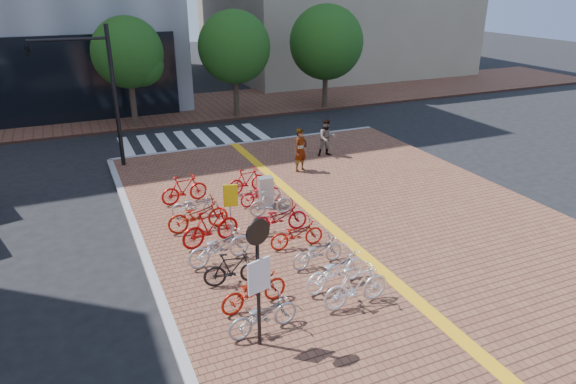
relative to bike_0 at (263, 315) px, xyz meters
name	(u,v)px	position (x,y,z in m)	size (l,w,h in m)	color
ground	(298,267)	(2.06, 2.53, -0.62)	(120.00, 120.00, 0.00)	black
sidewalk	(506,340)	(5.06, -2.47, -0.54)	(14.00, 34.00, 0.15)	brown
tactile_strip	(473,349)	(4.06, -2.47, -0.46)	(0.40, 34.00, 0.01)	#EBA514
kerb_north	(253,143)	(5.06, 14.53, -0.54)	(14.00, 0.25, 0.15)	gray
far_sidewalk	(160,111)	(2.06, 23.53, -0.54)	(70.00, 8.00, 0.15)	brown
crosswalk	(195,140)	(2.56, 16.53, -0.61)	(7.50, 4.00, 0.01)	silver
street_trees	(252,48)	(7.10, 19.98, 3.48)	(16.20, 4.60, 6.35)	#38281E
bike_0	(263,315)	(0.00, 0.00, 0.00)	(0.62, 1.78, 0.94)	#A4A4A9
bike_1	(254,290)	(0.15, 1.02, 0.02)	(0.64, 1.84, 0.97)	#A91B0C
bike_2	(233,269)	(0.00, 2.21, 0.01)	(0.45, 1.60, 0.96)	black
bike_3	(219,246)	(0.00, 3.51, 0.05)	(0.69, 1.98, 1.04)	silver
bike_4	(211,227)	(0.09, 4.69, 0.11)	(0.55, 1.93, 1.16)	#AE0D0C
bike_5	(198,215)	(-0.02, 5.81, 0.06)	(0.70, 2.01, 1.06)	#A31C0B
bike_6	(195,205)	(0.14, 6.84, -0.04)	(0.57, 1.62, 0.85)	silver
bike_7	(184,189)	(0.09, 8.23, 0.06)	(0.50, 1.76, 1.06)	red
bike_8	(356,286)	(2.52, 0.06, 0.09)	(0.53, 1.87, 1.12)	white
bike_9	(336,270)	(2.45, 1.00, 0.05)	(0.69, 1.97, 1.04)	white
bike_10	(318,252)	(2.53, 2.20, -0.03)	(0.58, 1.67, 0.88)	#A9A9AE
bike_11	(297,234)	(2.44, 3.43, -0.02)	(0.60, 1.72, 0.90)	red
bike_12	(279,218)	(2.35, 4.62, 0.04)	(0.67, 1.92, 1.01)	#A50B15
bike_13	(271,203)	(2.59, 5.89, 0.00)	(0.44, 1.55, 0.93)	#A4A4A9
bike_14	(261,193)	(2.60, 6.95, -0.04)	(0.57, 1.64, 0.86)	#B40C16
bike_15	(247,180)	(2.54, 8.22, 0.02)	(0.46, 1.63, 0.98)	#B70D11
pedestrian_a	(301,150)	(5.45, 9.60, 0.46)	(0.68, 0.45, 1.87)	gray
pedestrian_b	(327,138)	(7.45, 10.99, 0.40)	(0.84, 0.66, 1.73)	#4D5161
utility_box	(266,192)	(2.71, 6.73, 0.09)	(0.51, 0.37, 1.11)	#B6B6BB
yellow_sign	(230,200)	(0.88, 5.11, 0.71)	(0.45, 0.18, 1.70)	#B7B7BC
notice_sign	(258,269)	(-0.24, -0.43, 1.52)	(0.57, 0.21, 3.15)	black
traffic_light_pole	(76,73)	(-2.83, 13.50, 3.68)	(3.23, 1.24, 6.01)	black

